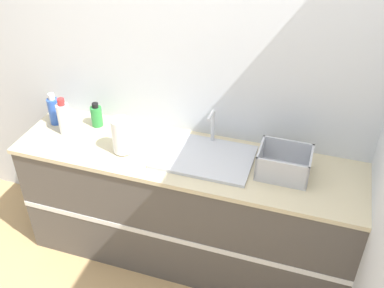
{
  "coord_description": "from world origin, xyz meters",
  "views": [
    {
      "loc": [
        0.72,
        -1.82,
        2.54
      ],
      "look_at": [
        0.04,
        0.25,
        1.0
      ],
      "focal_mm": 42.0,
      "sensor_mm": 36.0,
      "label": 1
    }
  ],
  "objects_px": {
    "bottle_blue": "(54,110)",
    "bottle_green": "(97,116)",
    "sink": "(205,156)",
    "dish_rack": "(284,165)",
    "bottle_white_spray": "(64,118)",
    "paper_towel_roll": "(122,136)"
  },
  "relations": [
    {
      "from": "bottle_blue",
      "to": "bottle_green",
      "type": "bearing_deg",
      "value": 12.36
    },
    {
      "from": "bottle_green",
      "to": "bottle_blue",
      "type": "xyz_separation_m",
      "value": [
        -0.28,
        -0.06,
        0.02
      ]
    },
    {
      "from": "paper_towel_roll",
      "to": "sink",
      "type": "bearing_deg",
      "value": 10.65
    },
    {
      "from": "bottle_blue",
      "to": "bottle_white_spray",
      "type": "xyz_separation_m",
      "value": [
        0.13,
        -0.08,
        0.01
      ]
    },
    {
      "from": "bottle_green",
      "to": "bottle_white_spray",
      "type": "distance_m",
      "value": 0.21
    },
    {
      "from": "dish_rack",
      "to": "bottle_white_spray",
      "type": "distance_m",
      "value": 1.43
    },
    {
      "from": "sink",
      "to": "bottle_green",
      "type": "bearing_deg",
      "value": 170.84
    },
    {
      "from": "paper_towel_roll",
      "to": "bottle_green",
      "type": "relative_size",
      "value": 1.37
    },
    {
      "from": "paper_towel_roll",
      "to": "bottle_white_spray",
      "type": "relative_size",
      "value": 0.91
    },
    {
      "from": "paper_towel_roll",
      "to": "bottle_green",
      "type": "distance_m",
      "value": 0.37
    },
    {
      "from": "sink",
      "to": "bottle_blue",
      "type": "distance_m",
      "value": 1.09
    },
    {
      "from": "dish_rack",
      "to": "bottle_white_spray",
      "type": "relative_size",
      "value": 1.17
    },
    {
      "from": "bottle_green",
      "to": "bottle_white_spray",
      "type": "height_order",
      "value": "bottle_white_spray"
    },
    {
      "from": "bottle_blue",
      "to": "dish_rack",
      "type": "bearing_deg",
      "value": -2.57
    },
    {
      "from": "bottle_green",
      "to": "bottle_white_spray",
      "type": "xyz_separation_m",
      "value": [
        -0.16,
        -0.14,
        0.04
      ]
    },
    {
      "from": "bottle_white_spray",
      "to": "bottle_green",
      "type": "bearing_deg",
      "value": 42.78
    },
    {
      "from": "sink",
      "to": "dish_rack",
      "type": "relative_size",
      "value": 1.97
    },
    {
      "from": "dish_rack",
      "to": "bottle_blue",
      "type": "bearing_deg",
      "value": 177.43
    },
    {
      "from": "bottle_green",
      "to": "paper_towel_roll",
      "type": "bearing_deg",
      "value": -37.02
    },
    {
      "from": "dish_rack",
      "to": "bottle_blue",
      "type": "height_order",
      "value": "bottle_blue"
    },
    {
      "from": "sink",
      "to": "bottle_blue",
      "type": "xyz_separation_m",
      "value": [
        -1.08,
        0.07,
        0.08
      ]
    },
    {
      "from": "sink",
      "to": "bottle_white_spray",
      "type": "height_order",
      "value": "bottle_white_spray"
    }
  ]
}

